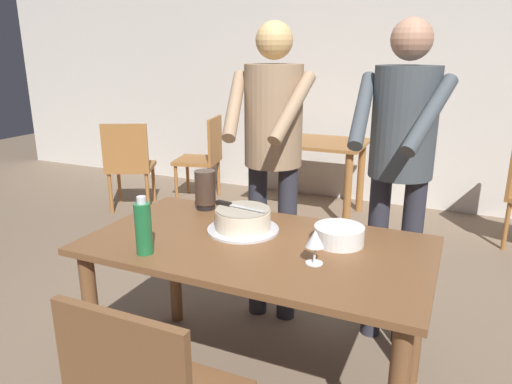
{
  "coord_description": "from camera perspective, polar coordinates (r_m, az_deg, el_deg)",
  "views": [
    {
      "loc": [
        0.79,
        -1.77,
        1.57
      ],
      "look_at": [
        -0.12,
        0.25,
        0.9
      ],
      "focal_mm": 33.12,
      "sensor_mm": 36.0,
      "label": 1
    }
  ],
  "objects": [
    {
      "name": "plate_stack",
      "position": [
        2.11,
        10.0,
        -5.13
      ],
      "size": [
        0.22,
        0.22,
        0.08
      ],
      "color": "white",
      "rests_on": "main_dining_table"
    },
    {
      "name": "back_wall",
      "position": [
        5.08,
        15.6,
        13.66
      ],
      "size": [
        10.0,
        0.12,
        2.7
      ],
      "primitive_type": "cube",
      "color": "silver",
      "rests_on": "ground_plane"
    },
    {
      "name": "cake_knife",
      "position": [
        2.24,
        -3.12,
        -1.56
      ],
      "size": [
        0.27,
        0.06,
        0.02
      ],
      "color": "silver",
      "rests_on": "cake_on_platter"
    },
    {
      "name": "background_chair_0",
      "position": [
        5.1,
        -6.31,
        4.44
      ],
      "size": [
        0.53,
        0.53,
        0.9
      ],
      "color": "#9E6633",
      "rests_on": "ground_plane"
    },
    {
      "name": "wine_glass_near",
      "position": [
        1.88,
        7.15,
        -5.73
      ],
      "size": [
        0.08,
        0.08,
        0.14
      ],
      "color": "silver",
      "rests_on": "main_dining_table"
    },
    {
      "name": "main_dining_table",
      "position": [
        2.16,
        0.11,
        -8.99
      ],
      "size": [
        1.51,
        0.83,
        0.75
      ],
      "color": "brown",
      "rests_on": "ground_plane"
    },
    {
      "name": "background_chair_2",
      "position": [
        4.9,
        -15.07,
        3.43
      ],
      "size": [
        0.59,
        0.59,
        0.9
      ],
      "color": "#9E6633",
      "rests_on": "ground_plane"
    },
    {
      "name": "background_table",
      "position": [
        4.62,
        6.83,
        4.22
      ],
      "size": [
        1.0,
        0.7,
        0.74
      ],
      "color": "#9E6633",
      "rests_on": "ground_plane"
    },
    {
      "name": "person_standing_beside",
      "position": [
        2.5,
        17.12,
        4.59
      ],
      "size": [
        0.46,
        0.57,
        1.72
      ],
      "color": "#2D2D38",
      "rests_on": "ground_plane"
    },
    {
      "name": "person_cutting_cake",
      "position": [
        2.64,
        2.03,
        5.93
      ],
      "size": [
        0.47,
        0.56,
        1.72
      ],
      "color": "#2D2D38",
      "rests_on": "ground_plane"
    },
    {
      "name": "water_bottle",
      "position": [
        2.01,
        -13.45,
        -4.2
      ],
      "size": [
        0.07,
        0.07,
        0.25
      ],
      "color": "#1E6B38",
      "rests_on": "main_dining_table"
    },
    {
      "name": "cake_on_platter",
      "position": [
        2.22,
        -1.58,
        -3.45
      ],
      "size": [
        0.34,
        0.34,
        0.11
      ],
      "color": "silver",
      "rests_on": "main_dining_table"
    },
    {
      "name": "ground_plane",
      "position": [
        2.5,
        0.1,
        -22.19
      ],
      "size": [
        14.0,
        14.0,
        0.0
      ],
      "primitive_type": "plane",
      "color": "#7A6651"
    },
    {
      "name": "hurricane_lamp",
      "position": [
        2.53,
        -6.15,
        0.3
      ],
      "size": [
        0.11,
        0.11,
        0.21
      ],
      "color": "black",
      "rests_on": "main_dining_table"
    }
  ]
}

